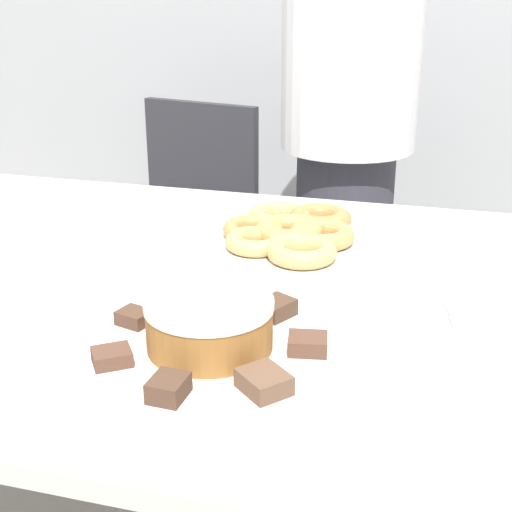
# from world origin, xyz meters

# --- Properties ---
(table) EXTENTS (1.55, 1.04, 0.76)m
(table) POSITION_xyz_m (0.00, 0.00, 0.68)
(table) COLOR silver
(table) RESTS_ON ground_plane
(person_standing) EXTENTS (0.37, 0.37, 1.63)m
(person_standing) POSITION_xyz_m (0.09, 0.90, 0.85)
(person_standing) COLOR #383842
(person_standing) RESTS_ON ground_plane
(office_chair_left) EXTENTS (0.52, 0.52, 0.88)m
(office_chair_left) POSITION_xyz_m (-0.43, 0.90, 0.42)
(office_chair_left) COLOR black
(office_chair_left) RESTS_ON ground_plane
(plate_cake) EXTENTS (0.36, 0.36, 0.01)m
(plate_cake) POSITION_xyz_m (0.07, -0.24, 0.77)
(plate_cake) COLOR white
(plate_cake) RESTS_ON table
(plate_donuts) EXTENTS (0.38, 0.38, 0.01)m
(plate_donuts) POSITION_xyz_m (0.08, 0.20, 0.77)
(plate_donuts) COLOR white
(plate_donuts) RESTS_ON table
(frosted_cake) EXTENTS (0.18, 0.18, 0.07)m
(frosted_cake) POSITION_xyz_m (0.07, -0.24, 0.81)
(frosted_cake) COLOR #9E662D
(frosted_cake) RESTS_ON plate_cake
(lamington_0) EXTENTS (0.04, 0.05, 0.03)m
(lamington_0) POSITION_xyz_m (0.06, -0.37, 0.79)
(lamington_0) COLOR #513828
(lamington_0) RESTS_ON plate_cake
(lamington_1) EXTENTS (0.08, 0.08, 0.02)m
(lamington_1) POSITION_xyz_m (0.17, -0.33, 0.78)
(lamington_1) COLOR brown
(lamington_1) RESTS_ON plate_cake
(lamington_2) EXTENTS (0.06, 0.05, 0.02)m
(lamington_2) POSITION_xyz_m (0.20, -0.22, 0.78)
(lamington_2) COLOR brown
(lamington_2) RESTS_ON plate_cake
(lamington_3) EXTENTS (0.06, 0.07, 0.03)m
(lamington_3) POSITION_xyz_m (0.13, -0.12, 0.78)
(lamington_3) COLOR #513828
(lamington_3) RESTS_ON plate_cake
(lamington_4) EXTENTS (0.06, 0.06, 0.02)m
(lamington_4) POSITION_xyz_m (0.02, -0.12, 0.78)
(lamington_4) COLOR #513828
(lamington_4) RESTS_ON plate_cake
(lamington_5) EXTENTS (0.05, 0.05, 0.02)m
(lamington_5) POSITION_xyz_m (-0.06, -0.20, 0.78)
(lamington_5) COLOR #513828
(lamington_5) RESTS_ON plate_cake
(lamington_6) EXTENTS (0.06, 0.06, 0.02)m
(lamington_6) POSITION_xyz_m (-0.04, -0.32, 0.78)
(lamington_6) COLOR brown
(lamington_6) RESTS_ON plate_cake
(donut_0) EXTENTS (0.13, 0.13, 0.04)m
(donut_0) POSITION_xyz_m (0.08, 0.20, 0.79)
(donut_0) COLOR tan
(donut_0) RESTS_ON plate_donuts
(donut_1) EXTENTS (0.13, 0.13, 0.03)m
(donut_1) POSITION_xyz_m (0.14, 0.20, 0.79)
(donut_1) COLOR tan
(donut_1) RESTS_ON plate_donuts
(donut_2) EXTENTS (0.13, 0.13, 0.04)m
(donut_2) POSITION_xyz_m (0.12, 0.29, 0.79)
(donut_2) COLOR #C68447
(donut_2) RESTS_ON plate_donuts
(donut_3) EXTENTS (0.13, 0.13, 0.03)m
(donut_3) POSITION_xyz_m (0.04, 0.29, 0.79)
(donut_3) COLOR #E5AD66
(donut_3) RESTS_ON plate_donuts
(donut_4) EXTENTS (0.12, 0.12, 0.03)m
(donut_4) POSITION_xyz_m (0.01, 0.20, 0.79)
(donut_4) COLOR #D18E4C
(donut_4) RESTS_ON plate_donuts
(donut_5) EXTENTS (0.11, 0.11, 0.03)m
(donut_5) POSITION_xyz_m (0.03, 0.14, 0.79)
(donut_5) COLOR #E5AD66
(donut_5) RESTS_ON plate_donuts
(donut_6) EXTENTS (0.13, 0.13, 0.03)m
(donut_6) POSITION_xyz_m (0.12, 0.11, 0.79)
(donut_6) COLOR #E5AD66
(donut_6) RESTS_ON plate_donuts
(napkin) EXTENTS (0.13, 0.11, 0.01)m
(napkin) POSITION_xyz_m (0.44, -0.03, 0.77)
(napkin) COLOR white
(napkin) RESTS_ON table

